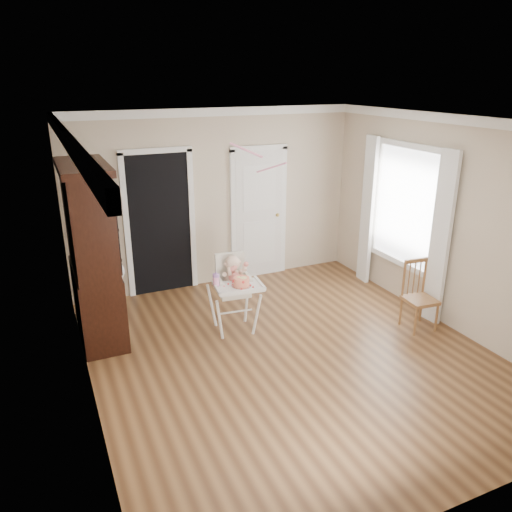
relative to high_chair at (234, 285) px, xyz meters
name	(u,v)px	position (x,y,z in m)	size (l,w,h in m)	color
floor	(291,354)	(0.39, -0.85, -0.64)	(5.00, 5.00, 0.00)	#51321C
ceiling	(297,121)	(0.39, -0.85, 2.06)	(5.00, 5.00, 0.00)	white
wall_back	(217,199)	(0.39, 1.65, 0.71)	(4.50, 4.50, 0.00)	beige
wall_left	(80,279)	(-1.86, -0.85, 0.71)	(5.00, 5.00, 0.00)	beige
wall_right	(449,224)	(2.64, -0.85, 0.71)	(5.00, 5.00, 0.00)	beige
crown_molding	(297,127)	(0.39, -0.85, 2.00)	(4.50, 5.00, 0.12)	white
doorway	(160,221)	(-0.51, 1.64, 0.47)	(1.06, 0.05, 2.22)	black
closet_door	(259,215)	(1.09, 1.63, 0.39)	(0.96, 0.09, 2.13)	white
window_right	(403,214)	(2.57, -0.05, 0.65)	(0.13, 1.84, 2.30)	white
high_chair	(234,285)	(0.00, 0.00, 0.00)	(0.66, 0.79, 1.03)	white
baby	(233,273)	(0.00, 0.03, 0.15)	(0.30, 0.23, 0.45)	beige
cake	(242,282)	(0.01, -0.25, 0.14)	(0.25, 0.25, 0.12)	silver
sippy_cup	(216,280)	(-0.27, -0.12, 0.16)	(0.08, 0.08, 0.20)	pink
china_cabinet	(93,254)	(-1.59, 0.57, 0.46)	(0.58, 1.30, 2.20)	black
dining_chair	(419,297)	(2.22, -0.90, -0.21)	(0.40, 0.40, 0.91)	brown
streamer	(246,150)	(0.29, 0.25, 1.64)	(0.03, 0.50, 0.02)	pink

